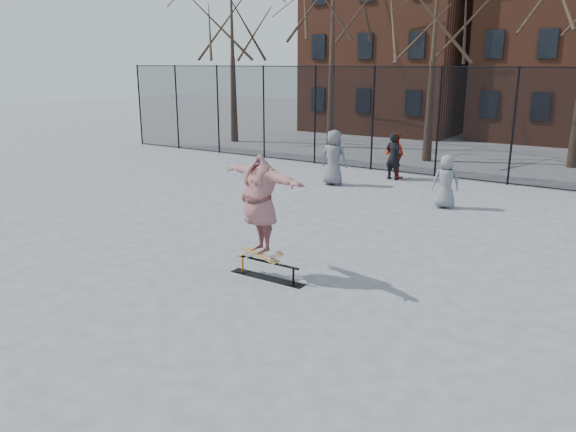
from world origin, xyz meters
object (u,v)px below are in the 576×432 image
Objects in this scene: skateboard at (260,257)px; bystander_black at (393,156)px; skater at (260,207)px; bystander_red at (394,155)px; skate_rail at (267,271)px; bystander_grey at (334,158)px; bystander_extra at (446,182)px.

bystander_black reaches higher than skateboard.
bystander_red is (-1.76, 10.75, -0.59)m from skater.
skate_rail is at bearing 104.93° from bystander_red.
skater reaches higher than skate_rail.
skate_rail is 0.87× the size of bystander_grey.
skater reaches higher than bystander_grey.
bystander_extra is (2.91, -3.01, -0.07)m from bystander_black.
skate_rail is 0.97× the size of bystander_black.
bystander_grey is at bearing 110.60° from skate_rail.
skater is 10.54m from bystander_black.
bystander_grey is at bearing 66.81° from bystander_red.
bystander_extra is (1.26, 7.39, -0.64)m from skater.
skateboard reaches higher than skate_rail.
bystander_red reaches higher than bystander_extra.
bystander_black reaches higher than bystander_red.
skate_rail is 9.03m from bystander_grey.
bystander_grey reaches higher than bystander_black.
bystander_grey is at bearing 127.22° from skater.
skate_rail is 0.32m from skateboard.
bystander_red is at bearing -72.48° from bystander_extra.
skater reaches higher than skateboard.
skater reaches higher than bystander_black.
bystander_red is at bearing -123.50° from bystander_grey.
skater is 1.42× the size of bystander_red.
skateboard is 10.90m from bystander_red.
skate_rail is at bearing 110.33° from bystander_black.
bystander_grey is (-3.17, 8.42, 0.81)m from skate_rail.
bystander_grey is 1.22× the size of bystander_extra.
skate_rail is 1.87× the size of skateboard.
bystander_black is 1.02× the size of bystander_red.
bystander_grey is 2.40m from bystander_black.
bystander_grey is (-3.00, 8.42, 0.54)m from skateboard.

